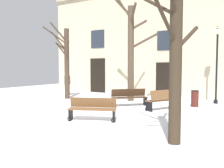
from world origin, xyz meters
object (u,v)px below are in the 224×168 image
tree_near_facade (131,49)px  streetlamp (217,57)px  bench_by_litter_bin (92,109)px  bench_near_lamp (163,100)px  person_by_shop_door (67,83)px  litter_bin (195,98)px  bench_back_to_back_left (129,97)px  tree_right_of_center (66,60)px  tree_foreground (175,51)px

tree_near_facade → streetlamp: tree_near_facade is taller
bench_by_litter_bin → bench_near_lamp: bearing=45.6°
streetlamp → bench_near_lamp: streetlamp is taller
tree_near_facade → person_by_shop_door: tree_near_facade is taller
litter_bin → person_by_shop_door: (-8.65, 0.38, 0.47)m
tree_near_facade → person_by_shop_door: size_ratio=3.93×
tree_near_facade → bench_back_to_back_left: (0.85, -1.81, -2.58)m
streetlamp → bench_by_litter_bin: streetlamp is taller
bench_near_lamp → tree_near_facade: bearing=-100.6°
bench_by_litter_bin → bench_near_lamp: (1.41, 3.58, 0.04)m
bench_near_lamp → person_by_shop_door: size_ratio=1.09×
streetlamp → bench_near_lamp: (-1.71, -3.41, -2.03)m
person_by_shop_door → tree_right_of_center: bearing=-75.6°
streetlamp → litter_bin: size_ratio=5.06×
tree_right_of_center → litter_bin: size_ratio=5.84×
tree_foreground → streetlamp: bearing=92.3°
tree_near_facade → litter_bin: size_ratio=7.71×
streetlamp → bench_near_lamp: bearing=-116.6°
streetlamp → bench_by_litter_bin: bearing=-114.1°
streetlamp → tree_foreground: bearing=-87.7°
tree_foreground → tree_right_of_center: 10.26m
tree_right_of_center → bench_back_to_back_left: bearing=-6.9°
tree_foreground → person_by_shop_door: bearing=144.8°
tree_foreground → tree_right_of_center: size_ratio=1.00×
tree_right_of_center → tree_foreground: bearing=-32.7°
tree_right_of_center → person_by_shop_door: size_ratio=2.98×
bench_back_to_back_left → person_by_shop_door: person_by_shop_door is taller
tree_foreground → bench_back_to_back_left: 6.61m
tree_near_facade → tree_foreground: bearing=-54.9°
tree_near_facade → streetlamp: (4.44, 1.37, -0.52)m
tree_near_facade → bench_back_to_back_left: 3.26m
tree_near_facade → bench_by_litter_bin: tree_near_facade is taller
litter_bin → bench_near_lamp: bearing=-120.6°
tree_near_facade → bench_by_litter_bin: 6.32m
bench_back_to_back_left → tree_foreground: bearing=-97.9°
tree_right_of_center → bench_by_litter_bin: size_ratio=2.65×
tree_near_facade → tree_right_of_center: 4.11m
streetlamp → litter_bin: streetlamp is taller
tree_near_facade → person_by_shop_door: 5.36m
tree_foreground → person_by_shop_door: tree_foreground is taller
bench_by_litter_bin → tree_near_facade: bearing=80.3°
tree_foreground → bench_by_litter_bin: 4.13m
bench_back_to_back_left → person_by_shop_door: 6.07m
bench_by_litter_bin → person_by_shop_door: 8.43m
bench_back_to_back_left → person_by_shop_door: size_ratio=1.02×
tree_foreground → tree_right_of_center: tree_foreground is taller
tree_foreground → tree_right_of_center: bearing=147.3°
tree_foreground → bench_near_lamp: size_ratio=2.74×
tree_near_facade → streetlamp: size_ratio=1.52×
tree_foreground → bench_near_lamp: 5.50m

